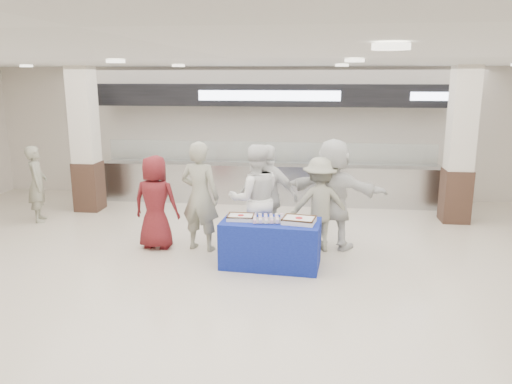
# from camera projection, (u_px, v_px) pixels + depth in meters

# --- Properties ---
(ground) EXTENTS (14.00, 14.00, 0.00)m
(ground) POSITION_uv_depth(u_px,v_px,m) (234.00, 297.00, 6.90)
(ground) COLOR beige
(ground) RESTS_ON ground
(serving_line) EXTENTS (8.70, 0.85, 2.80)m
(serving_line) POSITION_uv_depth(u_px,v_px,m) (270.00, 155.00, 11.85)
(serving_line) COLOR #B4B7BC
(serving_line) RESTS_ON ground
(column_left) EXTENTS (0.55, 0.55, 3.20)m
(column_left) POSITION_uv_depth(u_px,v_px,m) (86.00, 143.00, 11.06)
(column_left) COLOR #342017
(column_left) RESTS_ON ground
(column_right) EXTENTS (0.55, 0.55, 3.20)m
(column_right) POSITION_uv_depth(u_px,v_px,m) (460.00, 149.00, 10.16)
(column_right) COLOR #342017
(column_right) RESTS_ON ground
(display_table) EXTENTS (1.61, 0.91, 0.75)m
(display_table) POSITION_uv_depth(u_px,v_px,m) (271.00, 243.00, 7.97)
(display_table) COLOR navy
(display_table) RESTS_ON ground
(sheet_cake_left) EXTENTS (0.43, 0.33, 0.09)m
(sheet_cake_left) POSITION_uv_depth(u_px,v_px,m) (241.00, 217.00, 7.95)
(sheet_cake_left) COLOR white
(sheet_cake_left) RESTS_ON display_table
(sheet_cake_right) EXTENTS (0.55, 0.46, 0.10)m
(sheet_cake_right) POSITION_uv_depth(u_px,v_px,m) (299.00, 220.00, 7.76)
(sheet_cake_right) COLOR white
(sheet_cake_right) RESTS_ON display_table
(cupcake_tray) EXTENTS (0.48, 0.38, 0.07)m
(cupcake_tray) POSITION_uv_depth(u_px,v_px,m) (269.00, 219.00, 7.87)
(cupcake_tray) COLOR #B2B2B7
(cupcake_tray) RESTS_ON display_table
(civilian_maroon) EXTENTS (0.85, 0.59, 1.66)m
(civilian_maroon) POSITION_uv_depth(u_px,v_px,m) (156.00, 202.00, 8.72)
(civilian_maroon) COLOR maroon
(civilian_maroon) RESTS_ON ground
(soldier_a) EXTENTS (0.79, 0.61, 1.92)m
(soldier_a) POSITION_uv_depth(u_px,v_px,m) (200.00, 196.00, 8.60)
(soldier_a) COLOR gray
(soldier_a) RESTS_ON ground
(chef_tall) EXTENTS (1.07, 0.94, 1.88)m
(chef_tall) POSITION_uv_depth(u_px,v_px,m) (255.00, 199.00, 8.49)
(chef_tall) COLOR white
(chef_tall) RESTS_ON ground
(chef_short) EXTENTS (1.16, 0.73, 1.83)m
(chef_short) POSITION_uv_depth(u_px,v_px,m) (268.00, 197.00, 8.76)
(chef_short) COLOR white
(chef_short) RESTS_ON ground
(soldier_b) EXTENTS (1.15, 0.78, 1.65)m
(soldier_b) POSITION_uv_depth(u_px,v_px,m) (320.00, 204.00, 8.60)
(soldier_b) COLOR gray
(soldier_b) RESTS_ON ground
(civilian_white) EXTENTS (1.90, 1.13, 1.95)m
(civilian_white) POSITION_uv_depth(u_px,v_px,m) (333.00, 194.00, 8.70)
(civilian_white) COLOR silver
(civilian_white) RESTS_ON ground
(soldier_bg) EXTENTS (0.58, 0.69, 1.59)m
(soldier_bg) POSITION_uv_depth(u_px,v_px,m) (37.00, 184.00, 10.35)
(soldier_bg) COLOR gray
(soldier_bg) RESTS_ON ground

